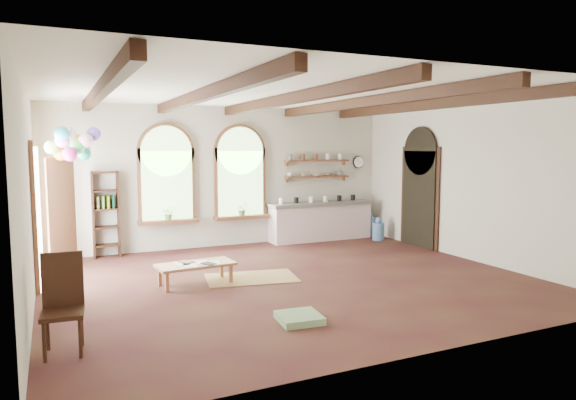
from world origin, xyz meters
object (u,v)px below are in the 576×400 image
kitchen_counter (320,221)px  coffee_table (196,266)px  side_chair (63,325)px  balloon_cluster (73,144)px

kitchen_counter → coffee_table: 4.77m
kitchen_counter → side_chair: side_chair is taller
balloon_cluster → side_chair: bearing=-94.7°
side_chair → kitchen_counter: bearing=39.9°
kitchen_counter → balloon_cluster: 5.98m
side_chair → balloon_cluster: size_ratio=0.97×
kitchen_counter → coffee_table: kitchen_counter is taller
kitchen_counter → side_chair: bearing=-140.1°
balloon_cluster → kitchen_counter: bearing=9.1°
kitchen_counter → coffee_table: bearing=-144.3°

